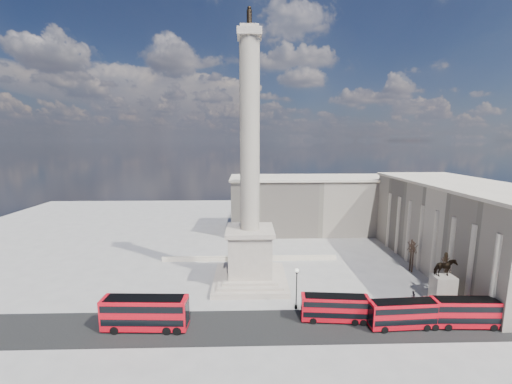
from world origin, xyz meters
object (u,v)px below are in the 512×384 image
at_px(red_bus_b, 335,308).
at_px(pedestrian_walking, 321,307).
at_px(pedestrian_standing, 413,296).
at_px(equestrian_statue, 443,285).
at_px(red_bus_d, 469,312).
at_px(pedestrian_crossing, 326,303).
at_px(red_bus_a, 146,313).
at_px(victorian_lamp, 297,285).
at_px(red_bus_c, 405,314).
at_px(nelsons_column, 250,218).

height_order(red_bus_b, pedestrian_walking, red_bus_b).
bearing_deg(pedestrian_standing, red_bus_b, -23.32).
relative_size(equestrian_statue, pedestrian_walking, 4.76).
height_order(red_bus_d, equestrian_statue, equestrian_statue).
xyz_separation_m(pedestrian_walking, pedestrian_crossing, (1.17, 1.36, -0.07)).
height_order(red_bus_a, red_bus_b, red_bus_a).
xyz_separation_m(red_bus_b, victorian_lamp, (-5.38, 3.70, 1.93)).
bearing_deg(red_bus_a, red_bus_c, 1.46).
xyz_separation_m(red_bus_a, red_bus_d, (47.47, -0.58, -0.33)).
xyz_separation_m(nelsons_column, pedestrian_walking, (11.28, -11.50, -11.96)).
xyz_separation_m(red_bus_c, pedestrian_standing, (5.20, 7.37, -1.24)).
bearing_deg(equestrian_statue, nelsons_column, 164.49).
bearing_deg(red_bus_d, red_bus_c, -177.73).
height_order(victorian_lamp, equestrian_statue, equestrian_statue).
bearing_deg(red_bus_c, red_bus_a, 176.28).
height_order(pedestrian_walking, pedestrian_crossing, pedestrian_walking).
bearing_deg(red_bus_d, victorian_lamp, 169.17).
relative_size(red_bus_a, equestrian_statue, 1.37).
relative_size(red_bus_c, pedestrian_crossing, 5.94).
distance_m(red_bus_a, pedestrian_walking, 26.87).
bearing_deg(red_bus_d, pedestrian_standing, 123.34).
bearing_deg(pedestrian_walking, red_bus_b, -60.72).
height_order(red_bus_d, pedestrian_walking, red_bus_d).
relative_size(red_bus_a, victorian_lamp, 1.79).
height_order(red_bus_a, pedestrian_crossing, red_bus_a).
bearing_deg(pedestrian_standing, pedestrian_walking, -32.60).
xyz_separation_m(nelsons_column, pedestrian_crossing, (12.45, -10.14, -12.04)).
height_order(nelsons_column, pedestrian_walking, nelsons_column).
distance_m(red_bus_a, pedestrian_standing, 43.58).
relative_size(red_bus_c, equestrian_statue, 1.16).
bearing_deg(pedestrian_crossing, red_bus_b, 140.62).
bearing_deg(victorian_lamp, pedestrian_standing, 4.65).
height_order(victorian_lamp, pedestrian_standing, victorian_lamp).
relative_size(red_bus_c, pedestrian_walking, 5.50).
distance_m(red_bus_b, victorian_lamp, 6.81).
height_order(red_bus_a, victorian_lamp, victorian_lamp).
distance_m(pedestrian_standing, pedestrian_crossing, 15.39).
height_order(red_bus_b, red_bus_d, red_bus_d).
xyz_separation_m(red_bus_a, red_bus_b, (28.11, 1.41, -0.46)).
relative_size(red_bus_b, pedestrian_walking, 5.40).
distance_m(red_bus_a, pedestrian_crossing, 28.24).
xyz_separation_m(red_bus_c, victorian_lamp, (-15.10, 5.72, 1.87)).
bearing_deg(pedestrian_walking, nelsons_column, 129.84).
relative_size(red_bus_d, pedestrian_standing, 5.57).
distance_m(red_bus_d, pedestrian_standing, 8.69).
relative_size(red_bus_a, pedestrian_crossing, 7.01).
bearing_deg(red_bus_c, victorian_lamp, 156.46).
bearing_deg(pedestrian_walking, red_bus_d, -16.21).
bearing_deg(red_bus_b, red_bus_c, -6.55).
bearing_deg(nelsons_column, pedestrian_crossing, -39.17).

